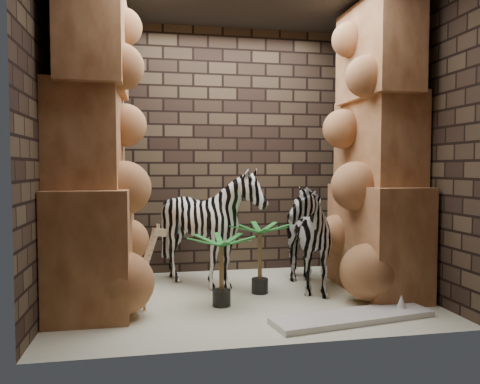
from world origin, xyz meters
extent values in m
plane|color=beige|center=(0.00, 0.00, 0.00)|extent=(3.50, 3.50, 0.00)
plane|color=black|center=(0.00, 1.25, 1.50)|extent=(3.50, 0.00, 3.50)
plane|color=black|center=(0.00, -1.25, 1.50)|extent=(3.50, 0.00, 3.50)
plane|color=black|center=(-1.75, 0.00, 1.50)|extent=(0.00, 3.00, 3.00)
plane|color=black|center=(1.75, 0.00, 1.50)|extent=(0.00, 3.00, 3.00)
imported|color=white|center=(0.65, 0.23, 0.66)|extent=(0.60, 1.12, 1.32)
imported|color=white|center=(-0.26, 0.47, 0.58)|extent=(1.06, 1.30, 1.16)
cube|color=white|center=(0.79, -0.83, 0.03)|extent=(1.46, 0.58, 0.05)
camera|label=1|loc=(-0.86, -4.43, 1.28)|focal=34.63mm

